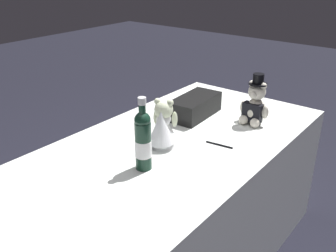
# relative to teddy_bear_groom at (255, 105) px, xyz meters

# --- Properties ---
(reception_table) EXTENTS (1.81, 0.90, 0.72)m
(reception_table) POSITION_rel_teddy_bear_groom_xyz_m (0.50, -0.20, -0.46)
(reception_table) COLOR white
(reception_table) RESTS_ON ground_plane
(teddy_bear_groom) EXTENTS (0.15, 0.16, 0.27)m
(teddy_bear_groom) POSITION_rel_teddy_bear_groom_xyz_m (0.00, 0.00, 0.00)
(teddy_bear_groom) COLOR silver
(teddy_bear_groom) RESTS_ON reception_table
(teddy_bear_bride) EXTENTS (0.21, 0.18, 0.23)m
(teddy_bear_bride) POSITION_rel_teddy_bear_groom_xyz_m (0.51, -0.22, -0.00)
(teddy_bear_bride) COLOR white
(teddy_bear_bride) RESTS_ON reception_table
(champagne_bottle) EXTENTS (0.07, 0.07, 0.32)m
(champagne_bottle) POSITION_rel_teddy_bear_groom_xyz_m (0.73, -0.15, 0.03)
(champagne_bottle) COLOR #153425
(champagne_bottle) RESTS_ON reception_table
(signing_pen) EXTENTS (0.03, 0.14, 0.01)m
(signing_pen) POSITION_rel_teddy_bear_groom_xyz_m (0.35, 0.00, -0.10)
(signing_pen) COLOR black
(signing_pen) RESTS_ON reception_table
(gift_case_black) EXTENTS (0.34, 0.18, 0.11)m
(gift_case_black) POSITION_rel_teddy_bear_groom_xyz_m (0.12, -0.31, -0.05)
(gift_case_black) COLOR black
(gift_case_black) RESTS_ON reception_table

